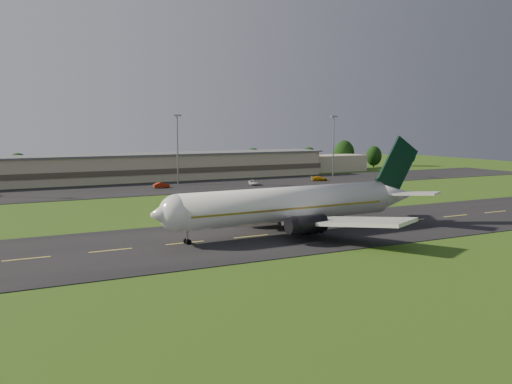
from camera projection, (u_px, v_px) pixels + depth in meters
name	position (u px, v px, depth m)	size (l,w,h in m)	color
ground	(310.00, 231.00, 94.64)	(360.00, 360.00, 0.00)	#2A4D13
taxiway	(310.00, 231.00, 94.63)	(220.00, 30.00, 0.10)	black
apron	(171.00, 188.00, 158.27)	(260.00, 30.00, 0.10)	black
airliner	(292.00, 205.00, 92.51)	(51.29, 42.15, 15.57)	white
terminal	(165.00, 167.00, 182.07)	(145.00, 16.00, 8.40)	tan
light_mast_centre	(177.00, 141.00, 166.09)	(2.40, 1.20, 20.35)	gray
light_mast_east	(333.00, 139.00, 190.96)	(2.40, 1.20, 20.35)	gray
tree_line	(225.00, 159.00, 201.88)	(196.72, 10.13, 11.15)	black
service_vehicle_b	(161.00, 185.00, 157.05)	(1.56, 4.49, 1.48)	maroon
service_vehicle_c	(253.00, 183.00, 164.33)	(2.39, 5.18, 1.44)	silver
service_vehicle_d	(319.00, 179.00, 176.29)	(2.03, 4.98, 1.45)	#BF870B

